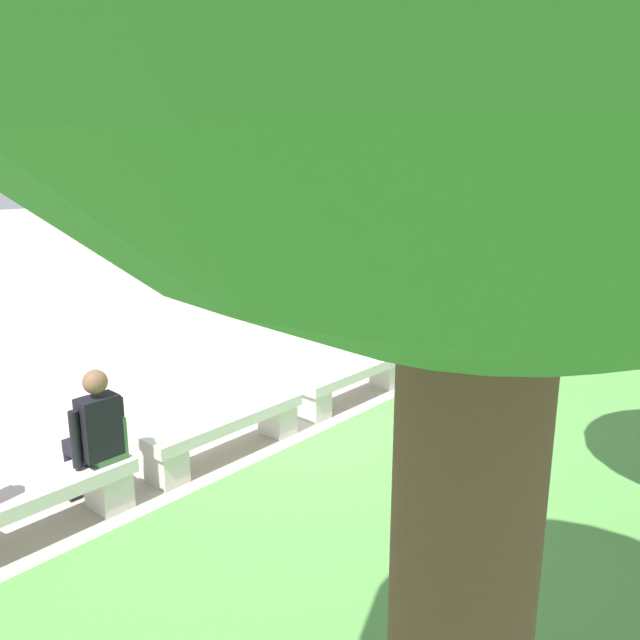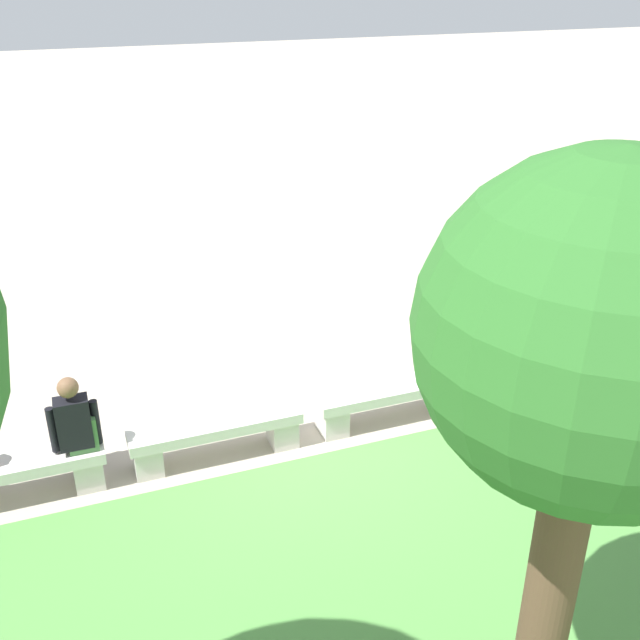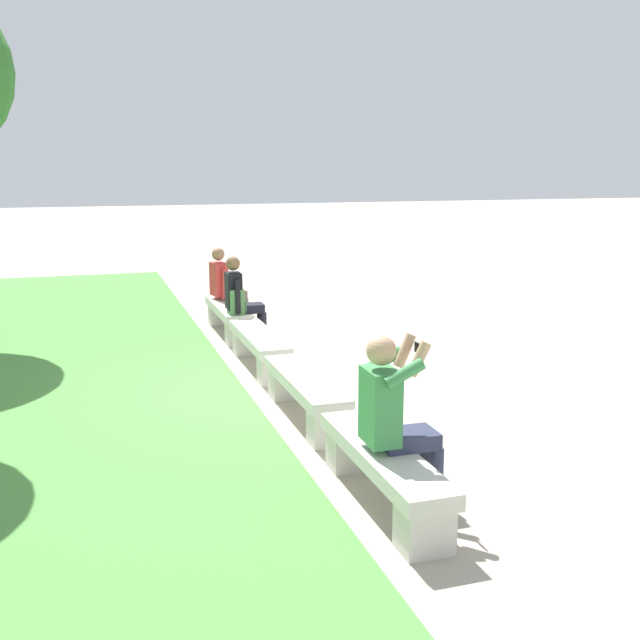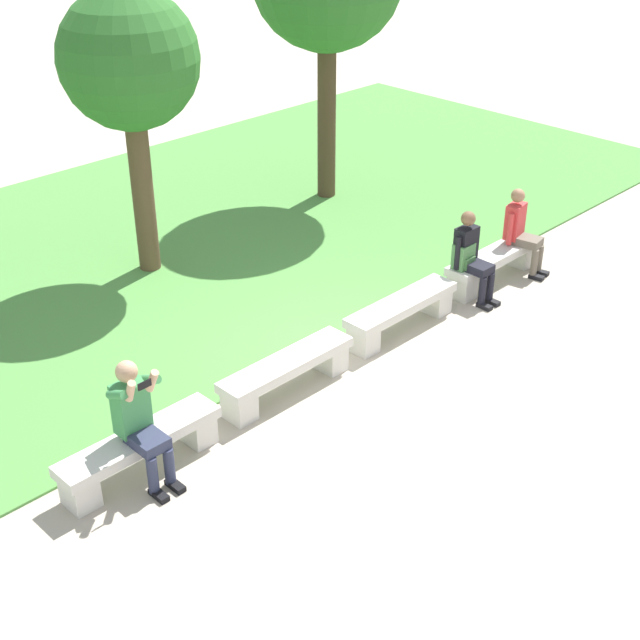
{
  "view_description": "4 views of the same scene",
  "coord_description": "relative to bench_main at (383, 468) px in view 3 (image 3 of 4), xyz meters",
  "views": [
    {
      "loc": [
        4.76,
        4.54,
        2.85
      ],
      "look_at": [
        -0.97,
        -0.49,
        0.97
      ],
      "focal_mm": 35.0,
      "sensor_mm": 36.0,
      "label": 1
    },
    {
      "loc": [
        2.25,
        6.47,
        4.8
      ],
      "look_at": [
        -0.41,
        -0.73,
        1.03
      ],
      "focal_mm": 42.0,
      "sensor_mm": 36.0,
      "label": 2
    },
    {
      "loc": [
        -7.91,
        2.05,
        2.52
      ],
      "look_at": [
        -1.04,
        -0.15,
        1.02
      ],
      "focal_mm": 42.0,
      "sensor_mm": 36.0,
      "label": 3
    },
    {
      "loc": [
        -6.84,
        -6.38,
        5.88
      ],
      "look_at": [
        -0.72,
        -0.25,
        0.95
      ],
      "focal_mm": 50.0,
      "sensor_mm": 36.0,
      "label": 4
    }
  ],
  "objects": [
    {
      "name": "bench_far",
      "position": [
        6.09,
        0.0,
        0.0
      ],
      "size": [
        1.81,
        0.4,
        0.45
      ],
      "color": "beige",
      "rests_on": "ground"
    },
    {
      "name": "person_companion",
      "position": [
        6.62,
        -0.07,
        0.38
      ],
      "size": [
        0.47,
        0.71,
        1.26
      ],
      "color": "black",
      "rests_on": "ground"
    },
    {
      "name": "person_photographer",
      "position": [
        -0.02,
        -0.08,
        0.44
      ],
      "size": [
        0.47,
        0.72,
        1.32
      ],
      "color": "black",
      "rests_on": "ground"
    },
    {
      "name": "bench_main",
      "position": [
        0.0,
        0.0,
        0.0
      ],
      "size": [
        1.81,
        0.4,
        0.45
      ],
      "color": "beige",
      "rests_on": "ground"
    },
    {
      "name": "bench_mid",
      "position": [
        4.06,
        0.0,
        0.0
      ],
      "size": [
        1.81,
        0.4,
        0.45
      ],
      "color": "beige",
      "rests_on": "ground"
    },
    {
      "name": "bench_near",
      "position": [
        2.03,
        0.0,
        0.0
      ],
      "size": [
        1.81,
        0.4,
        0.45
      ],
      "color": "beige",
      "rests_on": "ground"
    },
    {
      "name": "backpack",
      "position": [
        5.37,
        0.02,
        0.33
      ],
      "size": [
        0.28,
        0.24,
        0.43
      ],
      "color": "#4C7F47",
      "rests_on": "bench_far"
    },
    {
      "name": "ground_plane",
      "position": [
        3.05,
        0.0,
        -0.3
      ],
      "size": [
        80.0,
        80.0,
        0.0
      ],
      "primitive_type": "plane",
      "color": "#B2A593"
    },
    {
      "name": "person_distant",
      "position": [
        5.43,
        -0.07,
        0.38
      ],
      "size": [
        0.48,
        0.67,
        1.26
      ],
      "color": "black",
      "rests_on": "ground"
    }
  ]
}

